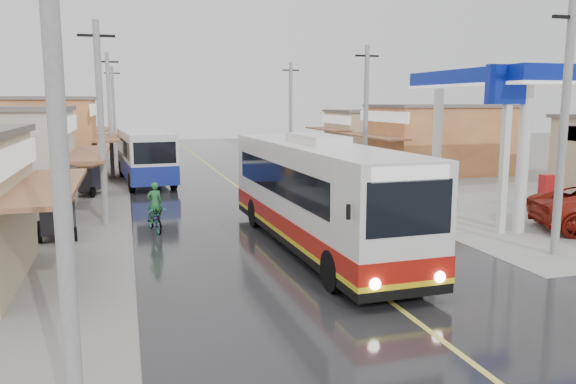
# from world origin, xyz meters

# --- Properties ---
(ground) EXTENTS (120.00, 120.00, 0.00)m
(ground) POSITION_xyz_m (0.00, 0.00, 0.00)
(ground) COLOR slate
(ground) RESTS_ON ground
(road) EXTENTS (12.00, 90.00, 0.02)m
(road) POSITION_xyz_m (0.00, 15.00, 0.01)
(road) COLOR black
(road) RESTS_ON ground
(centre_line) EXTENTS (0.15, 90.00, 0.01)m
(centre_line) POSITION_xyz_m (0.00, 15.00, 0.02)
(centre_line) COLOR #D8CC4C
(centre_line) RESTS_ON road
(shopfronts_right) EXTENTS (11.00, 44.00, 4.80)m
(shopfronts_right) POSITION_xyz_m (15.00, 12.00, 0.00)
(shopfronts_right) COLOR #BCB6A4
(shopfronts_right) RESTS_ON ground
(utility_poles_left) EXTENTS (1.60, 50.00, 8.00)m
(utility_poles_left) POSITION_xyz_m (-7.00, 16.00, 0.00)
(utility_poles_left) COLOR gray
(utility_poles_left) RESTS_ON ground
(utility_poles_right) EXTENTS (1.60, 36.00, 8.00)m
(utility_poles_right) POSITION_xyz_m (7.00, 15.00, 0.00)
(utility_poles_right) COLOR gray
(utility_poles_right) RESTS_ON ground
(coach_bus) EXTENTS (3.08, 12.28, 3.81)m
(coach_bus) POSITION_xyz_m (-0.10, 2.99, 1.84)
(coach_bus) COLOR silver
(coach_bus) RESTS_ON road
(second_bus) EXTENTS (3.29, 9.62, 3.14)m
(second_bus) POSITION_xyz_m (-5.01, 20.51, 1.69)
(second_bus) COLOR silver
(second_bus) RESTS_ON road
(cyclist) EXTENTS (0.97, 1.87, 1.92)m
(cyclist) POSITION_xyz_m (-5.16, 6.97, 0.63)
(cyclist) COLOR black
(cyclist) RESTS_ON ground
(tricycle_near) EXTENTS (1.52, 2.00, 1.53)m
(tricycle_near) POSITION_xyz_m (-8.60, 7.02, 0.87)
(tricycle_near) COLOR #26262D
(tricycle_near) RESTS_ON ground
(tricycle_far) EXTENTS (1.94, 2.43, 1.62)m
(tricycle_far) POSITION_xyz_m (-8.12, 16.73, 0.93)
(tricycle_far) COLOR #26262D
(tricycle_far) RESTS_ON ground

